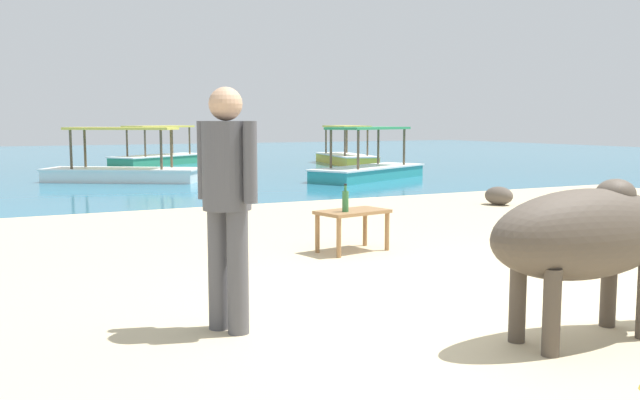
# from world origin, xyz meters

# --- Properties ---
(sand_beach) EXTENTS (18.00, 14.00, 0.04)m
(sand_beach) POSITION_xyz_m (0.00, 0.00, 0.02)
(sand_beach) COLOR #CCB78E
(sand_beach) RESTS_ON ground
(water_surface) EXTENTS (60.00, 36.00, 0.03)m
(water_surface) POSITION_xyz_m (0.00, 22.00, 0.00)
(water_surface) COLOR teal
(water_surface) RESTS_ON ground
(cow) EXTENTS (1.82, 0.57, 1.03)m
(cow) POSITION_xyz_m (-0.07, -0.89, 0.72)
(cow) COLOR #4C4238
(cow) RESTS_ON sand_beach
(low_bench_table) EXTENTS (0.83, 0.58, 0.45)m
(low_bench_table) POSITION_xyz_m (0.08, 2.45, 0.41)
(low_bench_table) COLOR olive
(low_bench_table) RESTS_ON sand_beach
(bottle) EXTENTS (0.07, 0.07, 0.30)m
(bottle) POSITION_xyz_m (-0.06, 2.36, 0.61)
(bottle) COLOR #2D6B38
(bottle) RESTS_ON low_bench_table
(person_standing) EXTENTS (0.32, 0.47, 1.62)m
(person_standing) POSITION_xyz_m (-2.07, 0.31, 0.99)
(person_standing) COLOR #4C4C51
(person_standing) RESTS_ON sand_beach
(shore_rock_large) EXTENTS (0.49, 0.58, 0.31)m
(shore_rock_large) POSITION_xyz_m (4.36, 5.04, 0.19)
(shore_rock_large) COLOR brown
(shore_rock_large) RESTS_ON sand_beach
(boat_white) EXTENTS (3.72, 2.93, 1.29)m
(boat_white) POSITION_xyz_m (-0.33, 12.86, 0.29)
(boat_white) COLOR white
(boat_white) RESTS_ON water_surface
(boat_green) EXTENTS (3.69, 3.02, 1.29)m
(boat_green) POSITION_xyz_m (2.07, 19.00, 0.29)
(boat_green) COLOR #338E66
(boat_green) RESTS_ON water_surface
(boat_yellow) EXTENTS (1.82, 3.82, 1.29)m
(boat_yellow) POSITION_xyz_m (7.81, 16.64, 0.29)
(boat_yellow) COLOR gold
(boat_yellow) RESTS_ON water_surface
(boat_teal) EXTENTS (3.79, 2.71, 1.29)m
(boat_teal) POSITION_xyz_m (5.23, 10.79, 0.29)
(boat_teal) COLOR teal
(boat_teal) RESTS_ON water_surface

